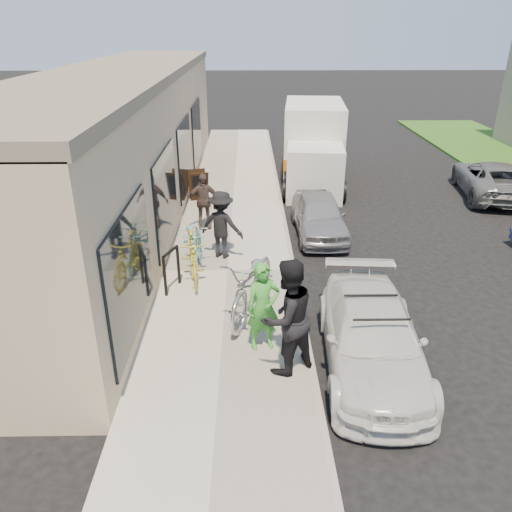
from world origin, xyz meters
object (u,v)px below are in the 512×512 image
object	(u,v)px
tandem_bike	(253,283)
cruiser_bike_a	(196,248)
cruiser_bike_b	(193,239)
cruiser_bike_c	(193,258)
sandwich_board	(199,185)
woman_rider	(263,307)
sedan_white	(372,336)
bike_rack	(171,266)
bystander_a	(222,225)
man_standing	(287,317)
moving_truck	(313,147)
sedan_silver	(319,215)
far_car_gray	(492,179)
bystander_b	(203,201)

from	to	relation	value
tandem_bike	cruiser_bike_a	distance (m)	2.42
cruiser_bike_b	cruiser_bike_c	bearing A→B (deg)	-95.48
sandwich_board	woman_rider	xyz separation A→B (m)	(1.85, -8.24, 0.33)
sedan_white	woman_rider	world-z (taller)	woman_rider
bike_rack	bystander_a	xyz separation A→B (m)	(1.00, 1.67, 0.28)
bystander_a	sedan_white	bearing A→B (deg)	144.96
cruiser_bike_c	man_standing	bearing A→B (deg)	-69.51
sedan_white	man_standing	xyz separation A→B (m)	(-1.47, -0.28, 0.57)
bike_rack	tandem_bike	world-z (taller)	tandem_bike
sedan_white	cruiser_bike_c	size ratio (longest dim) A/B	2.32
man_standing	moving_truck	bearing A→B (deg)	-133.46
moving_truck	cruiser_bike_b	size ratio (longest dim) A/B	3.20
tandem_bike	cruiser_bike_c	distance (m)	1.94
cruiser_bike_c	bystander_a	xyz separation A→B (m)	(0.59, 1.22, 0.31)
cruiser_bike_b	bystander_a	distance (m)	0.80
sandwich_board	cruiser_bike_a	distance (m)	5.03
sedan_silver	man_standing	size ratio (longest dim) A/B	1.67
moving_truck	tandem_bike	size ratio (longest dim) A/B	2.38
far_car_gray	tandem_bike	xyz separation A→B (m)	(-8.21, -7.73, 0.19)
sedan_white	tandem_bike	xyz separation A→B (m)	(-2.00, 1.54, 0.21)
man_standing	cruiser_bike_a	size ratio (longest dim) A/B	1.20
far_car_gray	bystander_b	size ratio (longest dim) A/B	2.75
tandem_bike	woman_rider	size ratio (longest dim) A/B	1.49
far_car_gray	sedan_silver	bearing A→B (deg)	37.56
cruiser_bike_b	sandwich_board	bearing A→B (deg)	82.10
moving_truck	tandem_bike	distance (m)	10.13
sedan_silver	cruiser_bike_b	xyz separation A→B (m)	(-3.32, -1.77, 0.06)
moving_truck	cruiser_bike_b	distance (m)	8.18
bystander_b	bystander_a	bearing A→B (deg)	-85.09
far_car_gray	woman_rider	xyz separation A→B (m)	(-8.05, -8.92, 0.37)
sedan_silver	cruiser_bike_c	bearing A→B (deg)	-138.13
far_car_gray	cruiser_bike_c	world-z (taller)	cruiser_bike_c
far_car_gray	man_standing	world-z (taller)	man_standing
cruiser_bike_a	cruiser_bike_b	size ratio (longest dim) A/B	0.93
man_standing	cruiser_bike_b	xyz separation A→B (m)	(-1.96, 4.43, -0.52)
sedan_white	tandem_bike	world-z (taller)	tandem_bike
sandwich_board	sedan_silver	bearing A→B (deg)	-53.49
sedan_silver	cruiser_bike_b	world-z (taller)	sedan_silver
woman_rider	cruiser_bike_b	size ratio (longest dim) A/B	0.90
bike_rack	moving_truck	size ratio (longest dim) A/B	0.16
cruiser_bike_a	cruiser_bike_b	bearing A→B (deg)	105.01
sandwich_board	bystander_a	size ratio (longest dim) A/B	0.57
woman_rider	bystander_b	bearing A→B (deg)	87.00
bike_rack	sedan_silver	xyz separation A→B (m)	(3.61, 3.42, -0.14)
sedan_silver	moving_truck	world-z (taller)	moving_truck
bike_rack	cruiser_bike_a	world-z (taller)	cruiser_bike_a
sandwich_board	far_car_gray	distance (m)	9.93
bystander_a	cruiser_bike_c	bearing A→B (deg)	85.99
moving_truck	far_car_gray	bearing A→B (deg)	-14.33
far_car_gray	bystander_a	distance (m)	10.30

